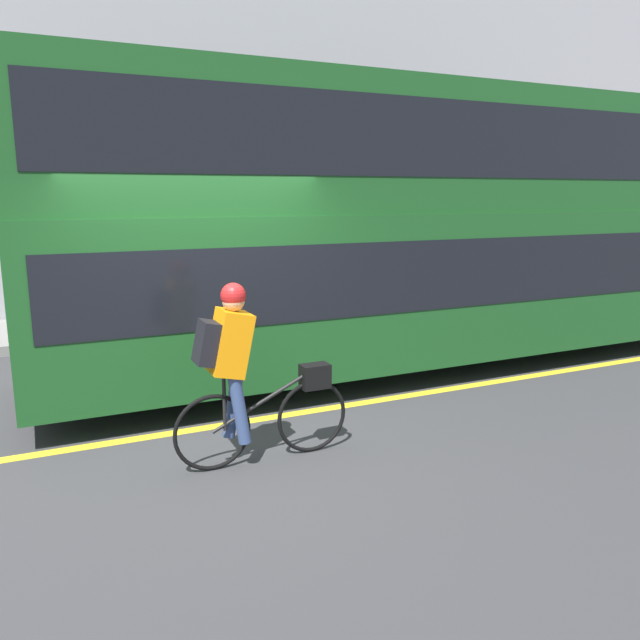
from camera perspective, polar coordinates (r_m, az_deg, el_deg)
name	(u,v)px	position (r m, az deg, el deg)	size (l,w,h in m)	color
ground_plane	(214,437)	(6.26, -9.69, -10.52)	(80.00, 80.00, 0.00)	#38383A
road_center_line	(206,428)	(6.50, -10.34, -9.65)	(50.00, 0.14, 0.01)	yellow
sidewalk_curb	(129,326)	(11.34, -17.04, -0.50)	(60.00, 2.23, 0.15)	gray
building_facade	(105,91)	(12.50, -19.08, 19.21)	(60.00, 0.30, 8.28)	#9E9EA3
bus	(408,219)	(8.56, 8.09, 9.17)	(9.78, 2.56, 3.61)	black
cyclist_on_bike	(244,368)	(5.36, -6.96, -4.41)	(1.60, 0.32, 1.61)	black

